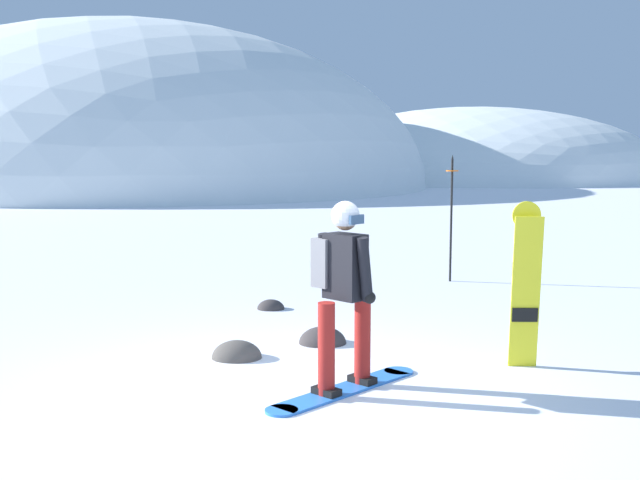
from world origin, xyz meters
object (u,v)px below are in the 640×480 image
at_px(rock_dark, 237,358).
at_px(rock_small, 271,309).
at_px(snowboarder_main, 343,290).
at_px(rock_mid, 323,343).
at_px(piste_marker_near, 451,210).
at_px(spare_snowboard, 526,284).

bearing_deg(rock_dark, rock_small, 86.34).
bearing_deg(snowboarder_main, rock_mid, 96.99).
height_order(snowboarder_main, rock_small, snowboarder_main).
bearing_deg(rock_dark, piste_marker_near, 58.06).
height_order(snowboarder_main, spare_snowboard, snowboarder_main).
bearing_deg(rock_mid, rock_dark, -145.06).
bearing_deg(rock_mid, snowboarder_main, -83.01).
xyz_separation_m(spare_snowboard, rock_dark, (-2.89, 0.29, -0.84)).
distance_m(snowboarder_main, rock_small, 3.71).
distance_m(rock_dark, rock_small, 2.43).
bearing_deg(spare_snowboard, rock_mid, 155.75).
bearing_deg(rock_small, piste_marker_near, 38.91).
height_order(rock_mid, rock_small, rock_mid).
relative_size(snowboarder_main, rock_small, 4.63).
distance_m(snowboarder_main, rock_dark, 1.77).
bearing_deg(piste_marker_near, snowboarder_main, -107.57).
height_order(spare_snowboard, piste_marker_near, piste_marker_near).
xyz_separation_m(snowboarder_main, spare_snowboard, (1.81, 0.76, -0.08)).
bearing_deg(rock_mid, spare_snowboard, -24.25).
relative_size(rock_dark, rock_small, 1.41).
distance_m(spare_snowboard, rock_dark, 3.03).
distance_m(spare_snowboard, piste_marker_near, 4.93).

